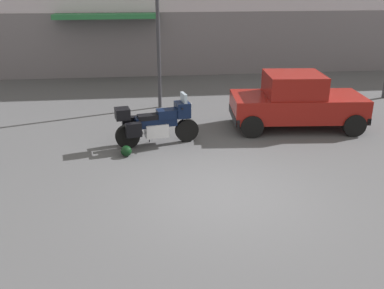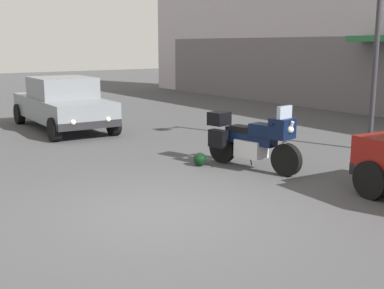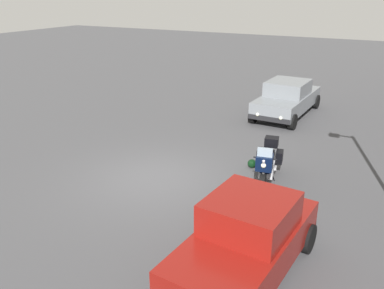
% 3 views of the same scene
% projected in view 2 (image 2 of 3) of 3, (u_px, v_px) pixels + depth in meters
% --- Properties ---
extents(ground_plane, '(80.00, 80.00, 0.00)m').
position_uv_depth(ground_plane, '(158.00, 214.00, 7.51)').
color(ground_plane, '#424244').
extents(motorcycle, '(2.25, 0.96, 1.36)m').
position_uv_depth(motorcycle, '(251.00, 139.00, 10.14)').
color(motorcycle, black).
rests_on(motorcycle, ground).
extents(helmet, '(0.28, 0.28, 0.28)m').
position_uv_depth(helmet, '(200.00, 159.00, 10.45)').
color(helmet, black).
rests_on(helmet, ground).
extents(car_sedan_far, '(4.64, 2.08, 1.56)m').
position_uv_depth(car_sedan_far, '(63.00, 103.00, 14.86)').
color(car_sedan_far, slate).
rests_on(car_sedan_far, ground).
extents(streetlamp_curbside, '(0.28, 0.94, 4.56)m').
position_uv_depth(streetlamp_curbside, '(374.00, 32.00, 11.44)').
color(streetlamp_curbside, '#2D2D33').
rests_on(streetlamp_curbside, ground).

